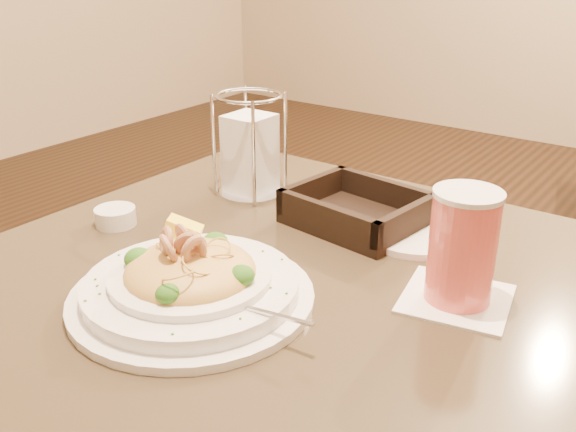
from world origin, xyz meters
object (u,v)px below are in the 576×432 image
Objects in this scene: bread_basket at (357,213)px; butter_ramekin at (115,217)px; main_table at (281,402)px; pasta_bowl at (191,281)px; napkin_caddy at (250,152)px; drink_glass at (462,248)px; side_plate at (414,234)px.

bread_basket reaches higher than butter_ramekin.
main_table is 3.89× the size of bread_basket.
napkin_caddy reaches higher than pasta_bowl.
main_table is 0.33m from bread_basket.
drink_glass is at bearing 10.57° from butter_ramekin.
napkin_caddy is at bearing -178.81° from side_plate.
butter_ramekin is (-0.56, -0.10, -0.06)m from drink_glass.
drink_glass is at bearing 36.41° from pasta_bowl.
drink_glass is 0.58m from butter_ramekin.
drink_glass is at bearing 17.02° from main_table.
napkin_caddy is at bearing 117.62° from pasta_bowl.
main_table is at bearing -43.24° from napkin_caddy.
main_table is at bearing -115.68° from side_plate.
drink_glass is 0.28m from bread_basket.
main_table is at bearing -91.37° from bread_basket.
pasta_bowl is 0.40m from napkin_caddy.
drink_glass reaches higher than main_table.
drink_glass is (0.24, 0.07, 0.32)m from main_table.
side_plate is 0.50m from butter_ramekin.
main_table is at bearing 71.87° from pasta_bowl.
bread_basket reaches higher than main_table.
napkin_caddy is 1.11× the size of side_plate.
bread_basket is at bearing -173.26° from side_plate.
main_table is 0.30m from pasta_bowl.
pasta_bowl reaches higher than butter_ramekin.
drink_glass is 0.92× the size of side_plate.
pasta_bowl is 0.35m from bread_basket.
side_plate is at bearing 6.74° from bread_basket.
main_table is at bearing -162.98° from drink_glass.
butter_ramekin is at bearing 159.28° from pasta_bowl.
main_table is 0.35m from side_plate.
pasta_bowl is 1.57× the size of bread_basket.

